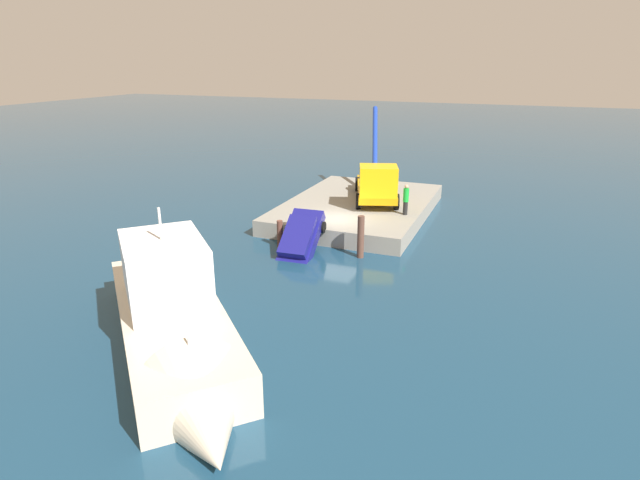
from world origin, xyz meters
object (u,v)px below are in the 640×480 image
at_px(crane_truck, 377,182).
at_px(moored_yacht, 179,344).
at_px(dock_worker, 406,199).
at_px(salvaged_car, 299,243).

relative_size(crane_truck, moored_yacht, 0.92).
relative_size(crane_truck, dock_worker, 5.73).
height_order(dock_worker, moored_yacht, moored_yacht).
xyz_separation_m(crane_truck, salvaged_car, (8.33, -1.94, -1.73)).
xyz_separation_m(salvaged_car, moored_yacht, (11.22, 0.48, 0.12)).
relative_size(salvaged_car, moored_yacht, 0.35).
bearing_deg(salvaged_car, crane_truck, 166.90).
bearing_deg(dock_worker, moored_yacht, -12.52).
distance_m(salvaged_car, moored_yacht, 11.23).
bearing_deg(dock_worker, salvaged_car, -34.81).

